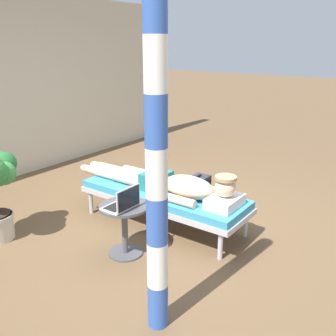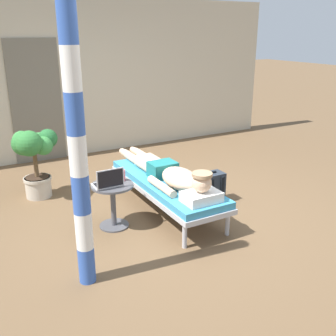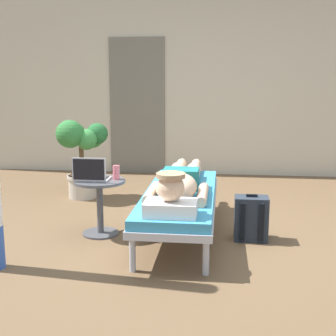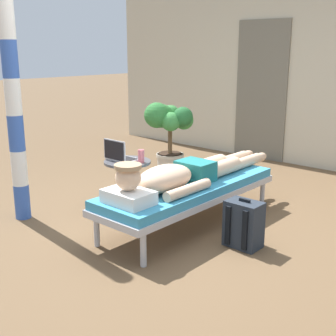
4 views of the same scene
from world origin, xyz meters
TOP-DOWN VIEW (x-y plane):
  - ground_plane at (0.00, 0.00)m, footprint 40.00×40.00m
  - house_wall_back at (-0.05, 3.09)m, footprint 7.60×0.20m
  - house_door_panel at (-0.96, 2.98)m, footprint 0.84×0.03m
  - lounge_chair at (-0.05, 0.15)m, footprint 0.66×1.99m
  - person_reclining at (-0.05, 0.05)m, footprint 0.53×2.17m
  - side_table at (-0.79, 0.07)m, footprint 0.48×0.48m
  - laptop at (-0.85, 0.02)m, footprint 0.31×0.24m
  - drink_glass at (-0.64, 0.12)m, footprint 0.06×0.06m
  - backpack at (0.61, 0.09)m, footprint 0.30×0.26m
  - potted_plant at (-1.37, 1.36)m, footprint 0.60×0.61m

SIDE VIEW (x-z plane):
  - ground_plane at x=0.00m, z-range 0.00..0.00m
  - backpack at x=0.61m, z-range -0.02..0.41m
  - lounge_chair at x=-0.05m, z-range 0.14..0.56m
  - side_table at x=-0.79m, z-range 0.09..0.62m
  - person_reclining at x=-0.05m, z-range 0.36..0.68m
  - laptop at x=-0.85m, z-range 0.47..0.69m
  - drink_glass at x=-0.64m, z-range 0.52..0.65m
  - potted_plant at x=-1.37m, z-range 0.15..1.12m
  - house_door_panel at x=-0.96m, z-range 0.00..2.04m
  - house_wall_back at x=-0.05m, z-range 0.00..2.70m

